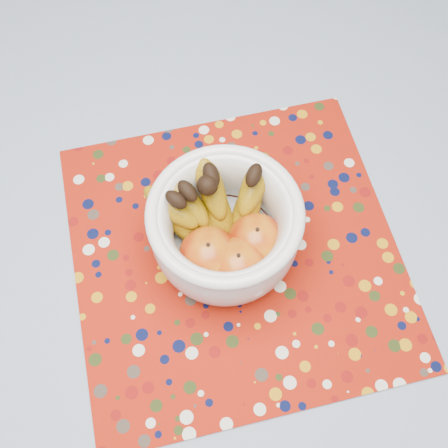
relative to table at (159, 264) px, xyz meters
name	(u,v)px	position (x,y,z in m)	size (l,w,h in m)	color
table	(159,264)	(0.00, 0.00, 0.00)	(1.20, 1.20, 0.75)	brown
tablecloth	(153,244)	(0.00, 0.00, 0.08)	(1.32, 1.32, 0.01)	slate
placemat	(236,252)	(0.11, -0.05, 0.09)	(0.45, 0.45, 0.00)	maroon
fruit_bowl	(220,224)	(0.09, -0.03, 0.16)	(0.24, 0.20, 0.14)	white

